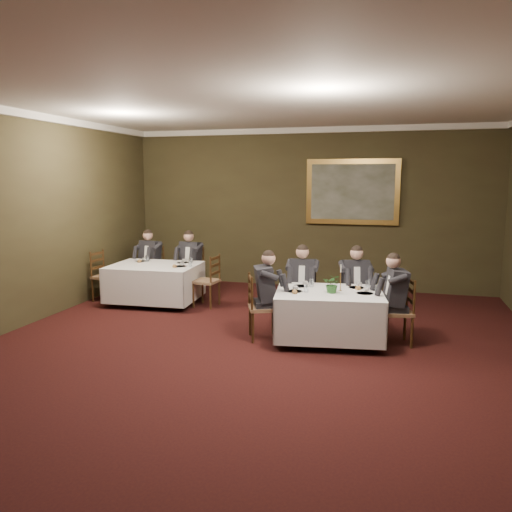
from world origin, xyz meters
The scene contains 25 objects.
ground centered at (0.00, 0.00, 0.00)m, with size 10.00×10.00×0.00m, color black.
ceiling centered at (0.00, 0.00, 3.50)m, with size 8.00×10.00×0.10m, color silver.
back_wall centered at (0.00, 5.00, 1.75)m, with size 8.00×0.10×3.50m, color #362F1B.
crown_molding centered at (0.00, 0.00, 3.44)m, with size 8.00×10.00×0.12m.
table_main centered at (0.96, 1.28, 0.45)m, with size 1.74×1.42×0.67m.
table_second centered at (-2.60, 2.67, 0.45)m, with size 1.74×1.37×0.67m.
chair_main_backleft centered at (0.42, 2.02, 0.28)m, with size 0.47×0.45×1.00m.
diner_main_backleft centered at (0.42, 2.01, 0.51)m, with size 0.44×0.51×1.35m.
chair_main_backright centered at (1.26, 2.14, 0.28)m, with size 0.55×0.53×1.00m.
diner_main_backright centered at (1.26, 2.13, 0.51)m, with size 0.53×0.58×1.35m.
chair_main_endleft centered at (-0.03, 1.14, 0.28)m, with size 0.56×0.57×1.00m.
diner_main_endleft centered at (-0.02, 1.14, 0.51)m, with size 0.60×0.55×1.35m.
chair_main_endright centered at (1.94, 1.42, 0.28)m, with size 0.51×0.53×1.00m.
diner_main_endright centered at (1.93, 1.42, 0.51)m, with size 0.56×0.50×1.35m.
chair_sec_backleft centered at (-3.09, 3.50, 0.28)m, with size 0.51×0.49×1.00m.
diner_sec_backleft centered at (-3.10, 3.49, 0.51)m, with size 0.48×0.54×1.35m.
chair_sec_backright centered at (-2.20, 3.56, 0.28)m, with size 0.49×0.47×1.00m.
diner_sec_backright centered at (-2.20, 3.54, 0.51)m, with size 0.45×0.52×1.35m.
chair_sec_endright centered at (-1.54, 2.73, 0.28)m, with size 0.46×0.48×1.00m.
chair_sec_endleft centered at (-3.66, 2.62, 0.28)m, with size 0.47×0.48×1.00m.
centerpiece centered at (1.01, 1.20, 0.91)m, with size 0.26×0.23×0.29m, color #2D5926.
candlestick centered at (1.11, 1.37, 0.92)m, with size 0.06×0.06×0.41m.
place_setting_table_main centered at (0.54, 1.57, 0.80)m, with size 0.33×0.31×0.14m.
place_setting_table_second centered at (-3.01, 3.02, 0.80)m, with size 0.33×0.31×0.14m.
painting centered at (0.96, 4.94, 2.13)m, with size 1.97×0.09×1.39m.
Camera 1 is at (1.83, -5.96, 2.43)m, focal length 35.00 mm.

